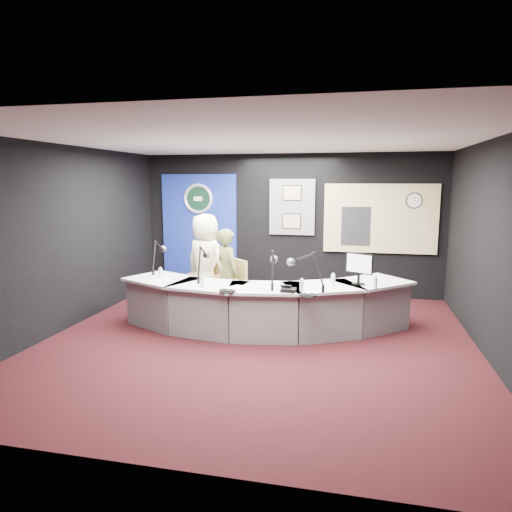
% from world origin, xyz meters
% --- Properties ---
extents(ground, '(6.00, 6.00, 0.00)m').
position_xyz_m(ground, '(0.00, 0.00, 0.00)').
color(ground, black).
rests_on(ground, ground).
extents(ceiling, '(6.00, 6.00, 0.02)m').
position_xyz_m(ceiling, '(0.00, 0.00, 2.80)').
color(ceiling, silver).
rests_on(ceiling, ground).
extents(wall_back, '(6.00, 0.02, 2.80)m').
position_xyz_m(wall_back, '(0.00, 3.00, 1.40)').
color(wall_back, black).
rests_on(wall_back, ground).
extents(wall_front, '(6.00, 0.02, 2.80)m').
position_xyz_m(wall_front, '(0.00, -3.00, 1.40)').
color(wall_front, black).
rests_on(wall_front, ground).
extents(wall_left, '(0.02, 6.00, 2.80)m').
position_xyz_m(wall_left, '(-3.00, 0.00, 1.40)').
color(wall_left, black).
rests_on(wall_left, ground).
extents(wall_right, '(0.02, 6.00, 2.80)m').
position_xyz_m(wall_right, '(3.00, 0.00, 1.40)').
color(wall_right, black).
rests_on(wall_right, ground).
extents(broadcast_desk, '(4.50, 1.90, 0.75)m').
position_xyz_m(broadcast_desk, '(-0.05, 0.55, 0.38)').
color(broadcast_desk, silver).
rests_on(broadcast_desk, ground).
extents(backdrop_panel, '(1.60, 0.05, 2.30)m').
position_xyz_m(backdrop_panel, '(-1.90, 2.97, 1.25)').
color(backdrop_panel, navy).
rests_on(backdrop_panel, wall_back).
extents(agency_seal, '(0.63, 0.07, 0.63)m').
position_xyz_m(agency_seal, '(-1.90, 2.93, 1.90)').
color(agency_seal, silver).
rests_on(agency_seal, backdrop_panel).
extents(seal_center, '(0.48, 0.01, 0.48)m').
position_xyz_m(seal_center, '(-1.90, 2.94, 1.90)').
color(seal_center, black).
rests_on(seal_center, backdrop_panel).
extents(pinboard, '(0.90, 0.04, 1.10)m').
position_xyz_m(pinboard, '(0.05, 2.97, 1.75)').
color(pinboard, slate).
rests_on(pinboard, wall_back).
extents(framed_photo_upper, '(0.34, 0.02, 0.27)m').
position_xyz_m(framed_photo_upper, '(0.05, 2.94, 2.03)').
color(framed_photo_upper, gray).
rests_on(framed_photo_upper, pinboard).
extents(framed_photo_lower, '(0.34, 0.02, 0.27)m').
position_xyz_m(framed_photo_lower, '(0.05, 2.94, 1.47)').
color(framed_photo_lower, gray).
rests_on(framed_photo_lower, pinboard).
extents(booth_window_frame, '(2.12, 0.06, 1.32)m').
position_xyz_m(booth_window_frame, '(1.75, 2.97, 1.55)').
color(booth_window_frame, '#CBB87F').
rests_on(booth_window_frame, wall_back).
extents(booth_glow, '(2.00, 0.02, 1.20)m').
position_xyz_m(booth_glow, '(1.75, 2.96, 1.55)').
color(booth_glow, '#D1AD84').
rests_on(booth_glow, booth_window_frame).
extents(equipment_rack, '(0.55, 0.02, 0.75)m').
position_xyz_m(equipment_rack, '(1.30, 2.94, 1.40)').
color(equipment_rack, black).
rests_on(equipment_rack, booth_window_frame).
extents(wall_clock, '(0.28, 0.01, 0.28)m').
position_xyz_m(wall_clock, '(2.35, 2.94, 1.90)').
color(wall_clock, white).
rests_on(wall_clock, booth_window_frame).
extents(armchair_left, '(0.77, 0.77, 0.99)m').
position_xyz_m(armchair_left, '(-1.24, 1.41, 0.50)').
color(armchair_left, '#A6854C').
rests_on(armchair_left, ground).
extents(armchair_right, '(0.85, 0.85, 1.07)m').
position_xyz_m(armchair_right, '(-0.75, 1.08, 0.53)').
color(armchair_right, '#A6854C').
rests_on(armchair_right, ground).
extents(draped_jacket, '(0.48, 0.35, 0.70)m').
position_xyz_m(draped_jacket, '(-1.39, 1.62, 0.62)').
color(draped_jacket, '#6D655C').
rests_on(draped_jacket, armchair_left).
extents(person_man, '(0.99, 0.86, 1.70)m').
position_xyz_m(person_man, '(-1.24, 1.41, 0.85)').
color(person_man, '#F6ECC5').
rests_on(person_man, ground).
extents(person_woman, '(0.63, 0.64, 1.49)m').
position_xyz_m(person_woman, '(-0.75, 1.08, 0.74)').
color(person_woman, '#565E31').
rests_on(person_woman, ground).
extents(computer_monitor, '(0.36, 0.23, 0.28)m').
position_xyz_m(computer_monitor, '(1.37, 0.66, 1.07)').
color(computer_monitor, black).
rests_on(computer_monitor, broadcast_desk).
extents(desk_phone, '(0.21, 0.17, 0.05)m').
position_xyz_m(desk_phone, '(0.43, -0.00, 0.78)').
color(desk_phone, black).
rests_on(desk_phone, broadcast_desk).
extents(headphones_near, '(0.21, 0.21, 0.04)m').
position_xyz_m(headphones_near, '(0.73, -0.20, 0.77)').
color(headphones_near, black).
rests_on(headphones_near, broadcast_desk).
extents(headphones_far, '(0.23, 0.23, 0.04)m').
position_xyz_m(headphones_far, '(-0.38, -0.20, 0.77)').
color(headphones_far, black).
rests_on(headphones_far, broadcast_desk).
extents(paper_stack, '(0.22, 0.31, 0.00)m').
position_xyz_m(paper_stack, '(-1.60, 0.35, 0.75)').
color(paper_stack, white).
rests_on(paper_stack, broadcast_desk).
extents(notepad, '(0.30, 0.33, 0.00)m').
position_xyz_m(notepad, '(-0.35, 0.09, 0.75)').
color(notepad, white).
rests_on(notepad, broadcast_desk).
extents(boom_mic_a, '(0.21, 0.73, 0.60)m').
position_xyz_m(boom_mic_a, '(-1.92, 0.95, 1.05)').
color(boom_mic_a, black).
rests_on(boom_mic_a, broadcast_desk).
extents(boom_mic_b, '(0.20, 0.73, 0.60)m').
position_xyz_m(boom_mic_b, '(-0.98, 0.51, 1.05)').
color(boom_mic_b, black).
rests_on(boom_mic_b, broadcast_desk).
extents(boom_mic_c, '(0.21, 0.73, 0.60)m').
position_xyz_m(boom_mic_c, '(0.16, 0.31, 1.05)').
color(boom_mic_c, black).
rests_on(boom_mic_c, broadcast_desk).
extents(boom_mic_d, '(0.62, 0.48, 0.60)m').
position_xyz_m(boom_mic_d, '(0.65, 0.26, 1.05)').
color(boom_mic_d, black).
rests_on(boom_mic_d, broadcast_desk).
extents(water_bottles, '(3.31, 0.60, 0.18)m').
position_xyz_m(water_bottles, '(-0.02, 0.27, 0.84)').
color(water_bottles, silver).
rests_on(water_bottles, broadcast_desk).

